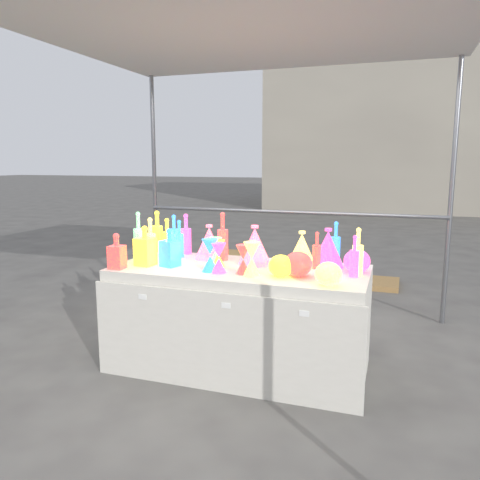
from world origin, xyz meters
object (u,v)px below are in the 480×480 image
(lampshade_0, at_px, (209,242))
(hourglass_0, at_px, (243,259))
(bottle_0, at_px, (157,231))
(decanter_0, at_px, (145,246))
(globe_0, at_px, (281,267))
(display_table, at_px, (240,318))
(cardboard_box_closed, at_px, (239,267))

(lampshade_0, bearing_deg, hourglass_0, -34.86)
(bottle_0, height_order, hourglass_0, bottle_0)
(decanter_0, xyz_separation_m, globe_0, (1.02, -0.02, -0.08))
(globe_0, height_order, lampshade_0, lampshade_0)
(hourglass_0, relative_size, lampshade_0, 0.74)
(decanter_0, distance_m, lampshade_0, 0.51)
(bottle_0, xyz_separation_m, hourglass_0, (0.93, -0.52, -0.07))
(decanter_0, height_order, hourglass_0, decanter_0)
(decanter_0, relative_size, hourglass_0, 1.47)
(hourglass_0, height_order, lampshade_0, lampshade_0)
(display_table, height_order, lampshade_0, lampshade_0)
(decanter_0, relative_size, globe_0, 1.78)
(display_table, bearing_deg, bottle_0, 157.08)
(display_table, distance_m, decanter_0, 0.87)
(lampshade_0, bearing_deg, display_table, -25.86)
(bottle_0, relative_size, globe_0, 2.11)
(lampshade_0, bearing_deg, decanter_0, -125.35)
(hourglass_0, xyz_separation_m, lampshade_0, (-0.40, 0.39, 0.04))
(cardboard_box_closed, distance_m, lampshade_0, 2.30)
(decanter_0, bearing_deg, cardboard_box_closed, 100.03)
(cardboard_box_closed, xyz_separation_m, bottle_0, (-0.04, -2.01, 0.74))
(cardboard_box_closed, relative_size, decanter_0, 1.73)
(globe_0, bearing_deg, cardboard_box_closed, 114.41)
(globe_0, relative_size, lampshade_0, 0.61)
(bottle_0, bearing_deg, lampshade_0, -14.49)
(hourglass_0, height_order, globe_0, hourglass_0)
(display_table, relative_size, decanter_0, 6.31)
(lampshade_0, bearing_deg, bottle_0, 174.21)
(display_table, xyz_separation_m, hourglass_0, (0.08, -0.16, 0.47))
(bottle_0, height_order, decanter_0, bottle_0)
(lampshade_0, bearing_deg, cardboard_box_closed, 111.40)
(bottle_0, bearing_deg, decanter_0, -71.04)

